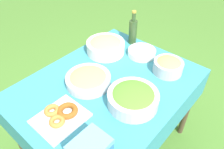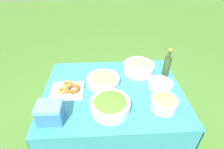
{
  "view_description": "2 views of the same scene",
  "coord_description": "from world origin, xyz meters",
  "px_view_note": "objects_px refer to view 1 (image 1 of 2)",
  "views": [
    {
      "loc": [
        0.82,
        0.75,
        1.77
      ],
      "look_at": [
        0.0,
        0.04,
        0.87
      ],
      "focal_mm": 35.0,
      "sensor_mm": 36.0,
      "label": 1
    },
    {
      "loc": [
        0.08,
        1.2,
        1.79
      ],
      "look_at": [
        0.01,
        -0.07,
        0.88
      ],
      "focal_mm": 28.0,
      "sensor_mm": 36.0,
      "label": 2
    }
  ],
  "objects_px": {
    "donut_platter": "(61,116)",
    "olive_oil_bottle": "(133,31)",
    "fruit_bowl": "(168,66)",
    "plate_stack": "(142,52)",
    "bread_bowl": "(88,79)",
    "pasta_bowl": "(106,46)",
    "salad_bowl": "(133,98)"
  },
  "relations": [
    {
      "from": "donut_platter",
      "to": "olive_oil_bottle",
      "type": "distance_m",
      "value": 0.96
    },
    {
      "from": "donut_platter",
      "to": "fruit_bowl",
      "type": "xyz_separation_m",
      "value": [
        -0.78,
        0.25,
        0.04
      ]
    },
    {
      "from": "plate_stack",
      "to": "bread_bowl",
      "type": "relative_size",
      "value": 0.73
    },
    {
      "from": "pasta_bowl",
      "to": "donut_platter",
      "type": "height_order",
      "value": "pasta_bowl"
    },
    {
      "from": "olive_oil_bottle",
      "to": "pasta_bowl",
      "type": "bearing_deg",
      "value": -16.22
    },
    {
      "from": "fruit_bowl",
      "to": "pasta_bowl",
      "type": "bearing_deg",
      "value": -78.13
    },
    {
      "from": "plate_stack",
      "to": "bread_bowl",
      "type": "xyz_separation_m",
      "value": [
        0.52,
        -0.07,
        0.02
      ]
    },
    {
      "from": "fruit_bowl",
      "to": "olive_oil_bottle",
      "type": "bearing_deg",
      "value": -109.22
    },
    {
      "from": "pasta_bowl",
      "to": "plate_stack",
      "type": "xyz_separation_m",
      "value": [
        -0.16,
        0.25,
        -0.04
      ]
    },
    {
      "from": "plate_stack",
      "to": "olive_oil_bottle",
      "type": "height_order",
      "value": "olive_oil_bottle"
    },
    {
      "from": "donut_platter",
      "to": "olive_oil_bottle",
      "type": "height_order",
      "value": "olive_oil_bottle"
    },
    {
      "from": "salad_bowl",
      "to": "bread_bowl",
      "type": "distance_m",
      "value": 0.35
    },
    {
      "from": "olive_oil_bottle",
      "to": "fruit_bowl",
      "type": "relative_size",
      "value": 1.38
    },
    {
      "from": "olive_oil_bottle",
      "to": "donut_platter",
      "type": "bearing_deg",
      "value": 11.41
    },
    {
      "from": "olive_oil_bottle",
      "to": "fruit_bowl",
      "type": "distance_m",
      "value": 0.47
    },
    {
      "from": "bread_bowl",
      "to": "fruit_bowl",
      "type": "relative_size",
      "value": 1.44
    },
    {
      "from": "pasta_bowl",
      "to": "donut_platter",
      "type": "distance_m",
      "value": 0.73
    },
    {
      "from": "donut_platter",
      "to": "salad_bowl",
      "type": "bearing_deg",
      "value": 145.6
    },
    {
      "from": "salad_bowl",
      "to": "olive_oil_bottle",
      "type": "relative_size",
      "value": 1.07
    },
    {
      "from": "salad_bowl",
      "to": "donut_platter",
      "type": "relative_size",
      "value": 1.1
    },
    {
      "from": "plate_stack",
      "to": "bread_bowl",
      "type": "bearing_deg",
      "value": -8.14
    },
    {
      "from": "donut_platter",
      "to": "fruit_bowl",
      "type": "relative_size",
      "value": 1.35
    },
    {
      "from": "donut_platter",
      "to": "bread_bowl",
      "type": "xyz_separation_m",
      "value": [
        -0.31,
        -0.09,
        0.02
      ]
    },
    {
      "from": "olive_oil_bottle",
      "to": "plate_stack",
      "type": "bearing_deg",
      "value": 60.1
    },
    {
      "from": "salad_bowl",
      "to": "olive_oil_bottle",
      "type": "height_order",
      "value": "olive_oil_bottle"
    },
    {
      "from": "salad_bowl",
      "to": "donut_platter",
      "type": "distance_m",
      "value": 0.44
    },
    {
      "from": "plate_stack",
      "to": "fruit_bowl",
      "type": "bearing_deg",
      "value": 78.5
    },
    {
      "from": "pasta_bowl",
      "to": "olive_oil_bottle",
      "type": "distance_m",
      "value": 0.28
    },
    {
      "from": "pasta_bowl",
      "to": "bread_bowl",
      "type": "distance_m",
      "value": 0.4
    },
    {
      "from": "pasta_bowl",
      "to": "fruit_bowl",
      "type": "distance_m",
      "value": 0.52
    },
    {
      "from": "plate_stack",
      "to": "olive_oil_bottle",
      "type": "xyz_separation_m",
      "value": [
        -0.1,
        -0.17,
        0.09
      ]
    },
    {
      "from": "pasta_bowl",
      "to": "bread_bowl",
      "type": "xyz_separation_m",
      "value": [
        0.36,
        0.17,
        -0.02
      ]
    }
  ]
}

